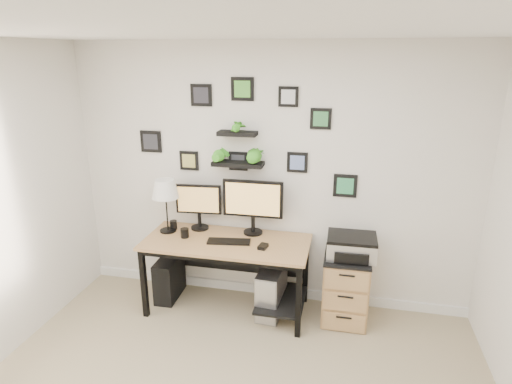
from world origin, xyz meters
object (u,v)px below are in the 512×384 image
(monitor_left, at_px, (199,203))
(mug, at_px, (185,233))
(pc_tower_black, at_px, (169,278))
(pc_tower_grey, at_px, (271,291))
(table_lamp, at_px, (165,190))
(file_cabinet, at_px, (346,287))
(printer, at_px, (351,246))
(desk, at_px, (231,251))
(monitor_right, at_px, (253,203))

(monitor_left, height_order, mug, monitor_left)
(pc_tower_black, distance_m, pc_tower_grey, 1.11)
(table_lamp, relative_size, pc_tower_black, 1.25)
(file_cabinet, bearing_deg, printer, -21.69)
(printer, bearing_deg, pc_tower_black, 179.89)
(desk, xyz_separation_m, table_lamp, (-0.68, 0.06, 0.56))
(monitor_left, height_order, printer, monitor_left)
(monitor_left, height_order, table_lamp, table_lamp)
(table_lamp, bearing_deg, printer, -0.41)
(monitor_left, height_order, file_cabinet, monitor_left)
(pc_tower_black, bearing_deg, table_lamp, 26.16)
(monitor_left, bearing_deg, table_lamp, -156.09)
(desk, height_order, printer, printer)
(pc_tower_grey, bearing_deg, table_lamp, 176.35)
(desk, height_order, mug, mug)
(table_lamp, height_order, file_cabinet, table_lamp)
(pc_tower_grey, distance_m, file_cabinet, 0.72)
(monitor_right, bearing_deg, table_lamp, -171.35)
(pc_tower_black, xyz_separation_m, file_cabinet, (1.82, 0.01, 0.12))
(mug, bearing_deg, monitor_right, 20.35)
(table_lamp, xyz_separation_m, pc_tower_black, (-0.02, -0.01, -0.97))
(monitor_right, bearing_deg, monitor_left, -179.97)
(desk, bearing_deg, mug, -174.50)
(desk, xyz_separation_m, pc_tower_grey, (0.41, -0.01, -0.38))
(monitor_left, relative_size, monitor_right, 0.79)
(monitor_left, relative_size, table_lamp, 0.86)
(monitor_right, relative_size, table_lamp, 1.09)
(pc_tower_black, relative_size, pc_tower_grey, 0.88)
(mug, relative_size, pc_tower_grey, 0.18)
(file_cabinet, height_order, printer, printer)
(monitor_left, xyz_separation_m, pc_tower_black, (-0.31, -0.14, -0.81))
(table_lamp, height_order, mug, table_lamp)
(pc_tower_black, xyz_separation_m, pc_tower_grey, (1.11, -0.06, 0.02))
(table_lamp, distance_m, file_cabinet, 1.99)
(desk, xyz_separation_m, monitor_left, (-0.39, 0.19, 0.40))
(printer, bearing_deg, monitor_left, 174.67)
(monitor_left, bearing_deg, file_cabinet, -5.03)
(monitor_right, xyz_separation_m, pc_tower_grey, (0.23, -0.20, -0.84))
(desk, relative_size, table_lamp, 2.92)
(monitor_left, xyz_separation_m, file_cabinet, (1.51, -0.13, -0.69))
(mug, bearing_deg, pc_tower_black, 158.37)
(monitor_right, bearing_deg, desk, -132.70)
(monitor_right, distance_m, file_cabinet, 1.21)
(pc_tower_grey, xyz_separation_m, printer, (0.74, 0.06, 0.53))
(monitor_left, height_order, pc_tower_black, monitor_left)
(desk, bearing_deg, pc_tower_black, 175.79)
(desk, height_order, file_cabinet, desk)
(pc_tower_black, bearing_deg, file_cabinet, -1.25)
(pc_tower_grey, relative_size, file_cabinet, 0.75)
(printer, bearing_deg, desk, -177.61)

